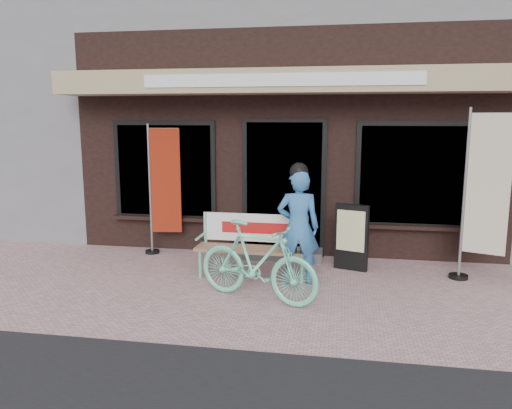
% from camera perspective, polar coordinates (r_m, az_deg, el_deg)
% --- Properties ---
extents(ground, '(70.00, 70.00, 0.00)m').
position_cam_1_polar(ground, '(6.40, 0.97, -10.45)').
color(ground, '#C59698').
rests_on(ground, ground).
extents(storefront, '(7.00, 6.77, 6.00)m').
position_cam_1_polar(storefront, '(10.96, 5.18, 13.93)').
color(storefront, black).
rests_on(storefront, ground).
extents(bench, '(1.61, 0.44, 0.87)m').
position_cam_1_polar(bench, '(7.08, -0.27, -4.11)').
color(bench, '#6ED8B0').
rests_on(bench, ground).
extents(person, '(0.60, 0.42, 1.65)m').
position_cam_1_polar(person, '(6.70, 4.85, -2.34)').
color(person, '#326FAE').
rests_on(person, ground).
extents(bicycle, '(1.70, 1.00, 0.98)m').
position_cam_1_polar(bicycle, '(6.13, 0.14, -6.54)').
color(bicycle, '#6ED8B0').
rests_on(bicycle, ground).
extents(nobori_red, '(0.63, 0.26, 2.13)m').
position_cam_1_polar(nobori_red, '(8.24, -10.57, 1.90)').
color(nobori_red, gray).
rests_on(nobori_red, ground).
extents(nobori_cream, '(0.69, 0.38, 2.36)m').
position_cam_1_polar(nobori_cream, '(7.33, 24.57, 1.11)').
color(nobori_cream, gray).
rests_on(nobori_cream, ground).
extents(menu_stand, '(0.49, 0.24, 0.98)m').
position_cam_1_polar(menu_stand, '(7.46, 10.85, -3.63)').
color(menu_stand, black).
rests_on(menu_stand, ground).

